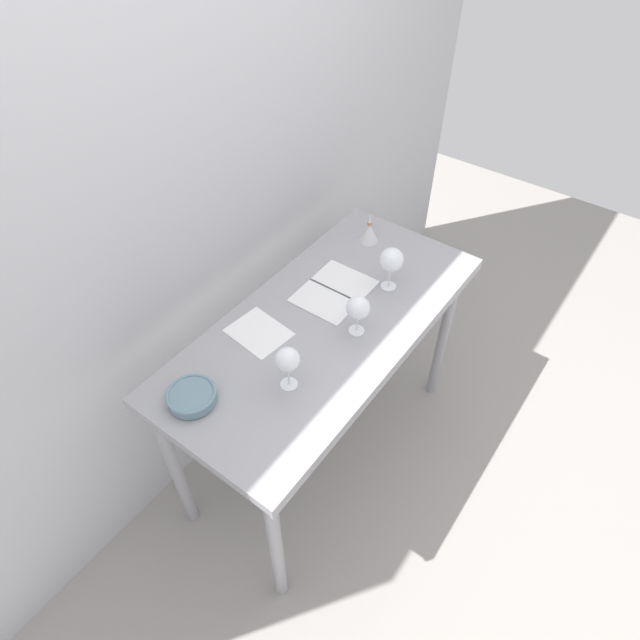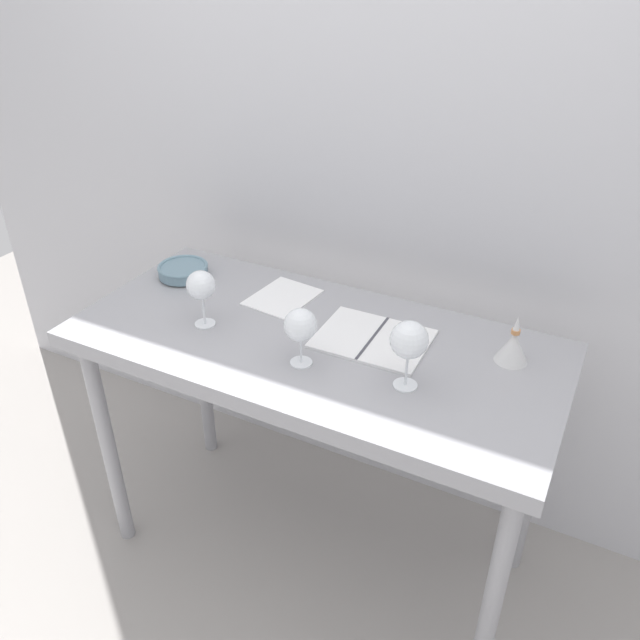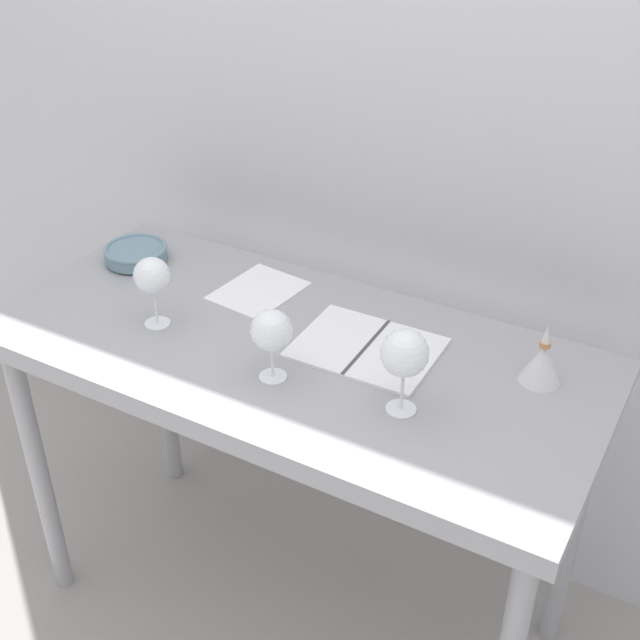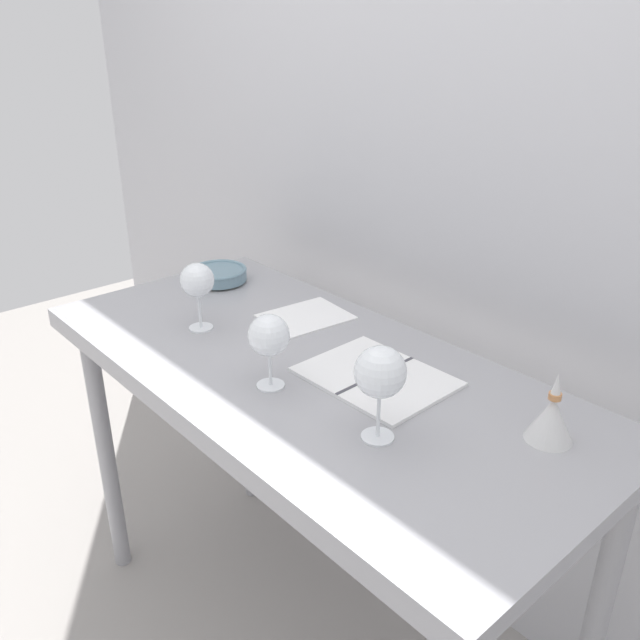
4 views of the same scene
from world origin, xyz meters
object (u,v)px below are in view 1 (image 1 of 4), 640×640
wine_glass_near_center (358,309)px  tasting_sheet_upper (259,332)px  wine_glass_near_left (288,361)px  decanter_funnel (369,232)px  tasting_bowl (192,396)px  open_notebook (334,291)px  wine_glass_near_right (391,261)px

wine_glass_near_center → tasting_sheet_upper: (-0.22, 0.29, -0.11)m
wine_glass_near_left → decanter_funnel: bearing=15.0°
wine_glass_near_center → tasting_sheet_upper: 0.38m
tasting_bowl → decanter_funnel: size_ratio=1.20×
wine_glass_near_left → tasting_bowl: (-0.24, 0.21, -0.10)m
tasting_sheet_upper → decanter_funnel: (0.72, -0.02, 0.04)m
tasting_sheet_upper → decanter_funnel: size_ratio=1.55×
open_notebook → tasting_bowl: bearing=173.7°
wine_glass_near_center → open_notebook: wine_glass_near_center is taller
wine_glass_near_center → wine_glass_near_right: wine_glass_near_right is taller
wine_glass_near_left → wine_glass_near_right: wine_glass_near_right is taller
decanter_funnel → open_notebook: bearing=-168.2°
tasting_bowl → tasting_sheet_upper: bearing=4.4°
wine_glass_near_right → open_notebook: (-0.16, 0.16, -0.13)m
wine_glass_near_left → decanter_funnel: size_ratio=1.25×
open_notebook → tasting_sheet_upper: bearing=163.8°
open_notebook → tasting_sheet_upper: size_ratio=1.46×
wine_glass_near_center → wine_glass_near_left: wine_glass_near_left is taller
decanter_funnel → tasting_bowl: bearing=-179.5°
wine_glass_near_center → wine_glass_near_left: (-0.35, 0.04, 0.01)m
wine_glass_near_right → open_notebook: size_ratio=0.60×
wine_glass_near_center → tasting_sheet_upper: bearing=127.9°
wine_glass_near_left → tasting_sheet_upper: size_ratio=0.80×
tasting_bowl → wine_glass_near_center: bearing=-23.8°
wine_glass_near_right → open_notebook: 0.26m
wine_glass_near_left → wine_glass_near_center: bearing=-7.3°
wine_glass_near_left → wine_glass_near_right: size_ratio=0.92×
open_notebook → decanter_funnel: bearing=10.8°
wine_glass_near_right → decanter_funnel: size_ratio=1.35×
wine_glass_near_center → tasting_sheet_upper: size_ratio=0.76×
open_notebook → decanter_funnel: size_ratio=2.26×
decanter_funnel → wine_glass_near_right: bearing=-132.1°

